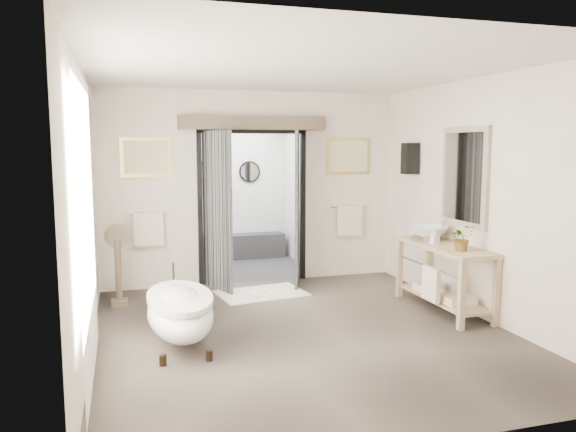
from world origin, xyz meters
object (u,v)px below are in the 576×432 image
object	(u,v)px
clawfoot_tub	(180,311)
rug	(262,293)
vanity	(443,272)
basin	(428,233)

from	to	relation	value
clawfoot_tub	rug	world-z (taller)	clawfoot_tub
clawfoot_tub	vanity	world-z (taller)	vanity
vanity	rug	size ratio (longest dim) A/B	1.33
vanity	rug	bearing A→B (deg)	143.96
clawfoot_tub	basin	size ratio (longest dim) A/B	2.80
vanity	basin	distance (m)	0.58
rug	vanity	bearing A→B (deg)	-36.04
vanity	rug	world-z (taller)	vanity
vanity	basin	xyz separation A→B (m)	(-0.00, 0.38, 0.44)
basin	vanity	bearing A→B (deg)	-112.19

